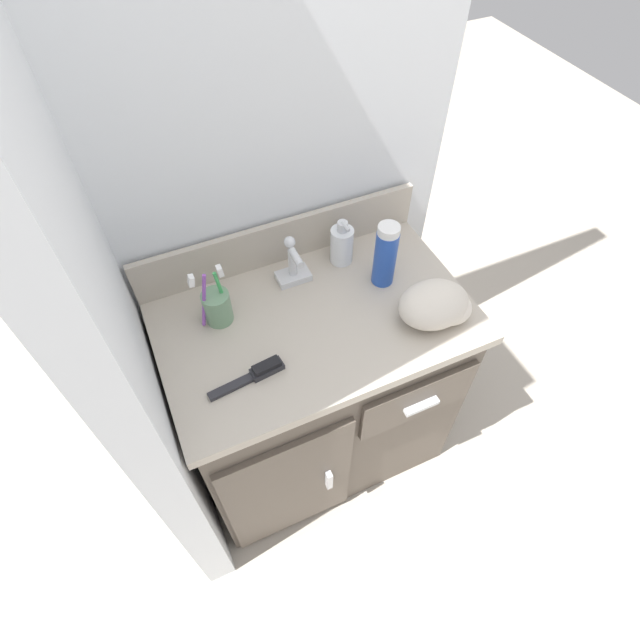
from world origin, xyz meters
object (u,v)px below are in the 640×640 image
toothbrush_cup (217,306)px  shaving_cream_can (385,255)px  hairbrush (257,373)px  hand_towel (437,305)px  soap_dispenser (342,244)px

toothbrush_cup → shaving_cream_can: 0.44m
hairbrush → hand_towel: hand_towel is taller
hand_towel → soap_dispenser: bearing=114.1°
toothbrush_cup → hand_towel: toothbrush_cup is taller
hand_towel → hairbrush: bearing=177.9°
toothbrush_cup → hairbrush: 0.21m
soap_dispenser → shaving_cream_can: 0.14m
toothbrush_cup → hairbrush: (0.03, -0.20, -0.04)m
toothbrush_cup → hairbrush: size_ratio=0.96×
toothbrush_cup → shaving_cream_can: shaving_cream_can is taller
toothbrush_cup → soap_dispenser: (0.37, 0.07, 0.01)m
soap_dispenser → shaving_cream_can: bearing=-60.0°
soap_dispenser → hand_towel: bearing=-65.9°
toothbrush_cup → hand_towel: 0.54m
shaving_cream_can → toothbrush_cup: bearing=173.4°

